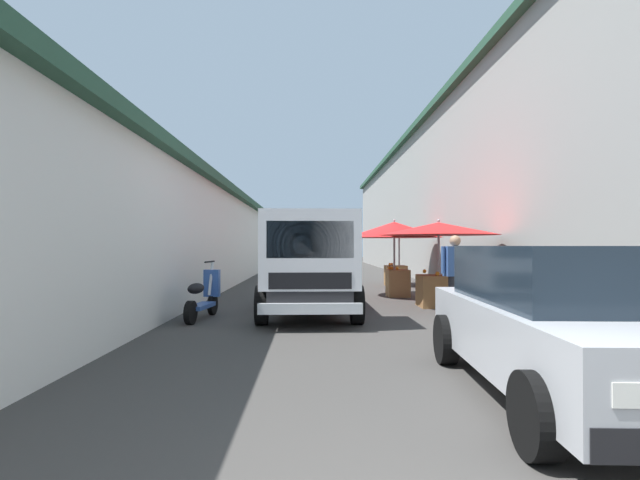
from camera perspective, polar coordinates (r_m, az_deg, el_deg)
name	(u,v)px	position (r m, az deg, el deg)	size (l,w,h in m)	color
ground	(340,292)	(15.25, 2.36, -6.13)	(90.00, 90.00, 0.00)	#3D3A38
building_left_whitewash	(137,238)	(18.49, -20.83, 0.24)	(49.80, 7.50, 3.44)	silver
building_right_concrete	(532,194)	(19.28, 23.76, 5.01)	(49.80, 7.50, 6.66)	gray
fruit_stall_far_right	(399,237)	(17.75, 9.28, 0.36)	(2.47, 2.47, 2.27)	#9E9EA3
fruit_stall_near_left	(395,234)	(13.96, 8.80, 0.67)	(2.75, 2.75, 2.21)	#9E9EA3
fruit_stall_far_left	(438,237)	(11.79, 13.74, 0.35)	(2.83, 2.83, 2.08)	#9E9EA3
hatchback_car	(567,320)	(5.24, 27.19, -8.43)	(3.99, 2.08, 1.45)	#ADAFB5
delivery_truck	(309,266)	(9.57, -1.31, -3.14)	(4.95, 2.04, 2.08)	black
vendor_by_crates	(455,269)	(10.37, 15.68, -3.33)	(0.33, 0.63, 1.67)	#232328
parked_scooter	(203,296)	(9.84, -13.68, -6.50)	(1.69, 0.44, 1.14)	black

